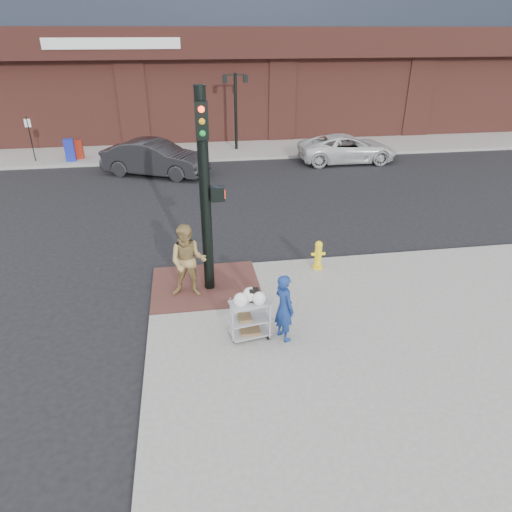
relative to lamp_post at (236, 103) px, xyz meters
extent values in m
plane|color=black|center=(-2.00, -16.00, -2.62)|extent=(220.00, 220.00, 0.00)
cube|color=gray|center=(10.50, 16.00, -2.54)|extent=(65.00, 36.00, 0.15)
cube|color=#562B28|center=(-2.60, -15.10, -2.46)|extent=(2.80, 2.40, 0.01)
cylinder|color=black|center=(0.00, 0.00, -0.47)|extent=(0.16, 0.16, 4.00)
cube|color=black|center=(0.00, 0.00, 1.43)|extent=(1.20, 0.06, 0.06)
cube|color=black|center=(-0.55, 0.00, 1.23)|extent=(0.22, 0.22, 0.35)
cube|color=black|center=(0.55, 0.00, 1.23)|extent=(0.22, 0.22, 0.35)
cylinder|color=black|center=(-10.50, -1.00, -1.37)|extent=(0.05, 0.05, 2.20)
cylinder|color=black|center=(-2.50, -15.20, 0.03)|extent=(0.26, 0.26, 5.00)
cube|color=black|center=(-2.20, -15.20, 0.08)|extent=(0.32, 0.28, 0.34)
cube|color=#FF260C|center=(-2.04, -15.20, 0.08)|extent=(0.02, 0.18, 0.22)
cube|color=black|center=(-2.50, -15.48, 1.83)|extent=(0.28, 0.18, 0.80)
imported|color=navy|center=(-1.05, -17.63, -1.69)|extent=(0.57, 0.67, 1.55)
imported|color=#9C7F49|center=(-3.01, -15.50, -1.52)|extent=(1.04, 0.87, 1.90)
imported|color=black|center=(-4.30, -4.01, -1.81)|extent=(5.19, 3.60, 1.62)
imported|color=silver|center=(5.39, -3.11, -1.92)|extent=(5.03, 2.35, 1.39)
cube|color=#9F9EA4|center=(-1.76, -17.48, -1.61)|extent=(0.92, 0.61, 0.03)
cube|color=#9F9EA4|center=(-1.76, -17.48, -2.01)|extent=(0.92, 0.61, 0.03)
cube|color=#9F9EA4|center=(-1.76, -17.48, -2.36)|extent=(0.92, 0.61, 0.03)
cube|color=black|center=(-1.67, -17.43, -1.46)|extent=(0.21, 0.13, 0.30)
cube|color=brown|center=(-1.87, -17.48, -1.97)|extent=(0.28, 0.32, 0.08)
cube|color=brown|center=(-1.76, -17.48, -2.32)|extent=(0.43, 0.34, 0.07)
cylinder|color=yellow|center=(0.58, -14.60, -2.43)|extent=(0.28, 0.28, 0.08)
cylinder|color=yellow|center=(0.58, -14.60, -2.08)|extent=(0.20, 0.20, 0.61)
sphere|color=yellow|center=(0.58, -14.60, -1.74)|extent=(0.22, 0.22, 0.22)
cylinder|color=yellow|center=(0.58, -14.60, -2.03)|extent=(0.39, 0.09, 0.09)
cube|color=maroon|center=(-8.32, -0.84, -2.00)|extent=(0.40, 0.36, 0.94)
cube|color=#18259C|center=(-8.68, -1.27, -1.91)|extent=(0.52, 0.48, 1.11)
camera|label=1|loc=(-2.91, -25.59, 3.59)|focal=32.00mm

